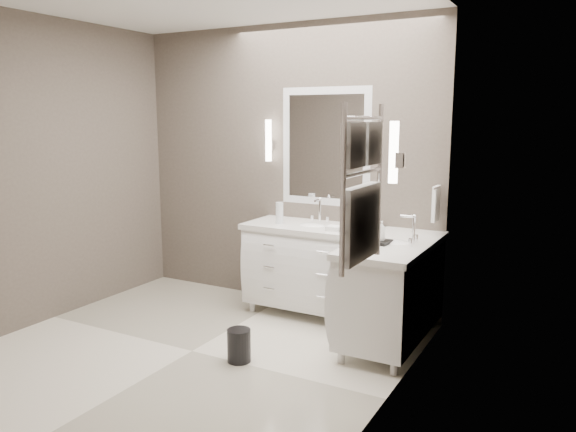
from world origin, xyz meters
The scene contains 20 objects.
floor centered at (0.00, 0.00, -0.01)m, with size 3.20×3.00×0.01m, color silver.
wall_back centered at (0.00, 1.50, 1.35)m, with size 3.20×0.01×2.70m, color #514841.
wall_front centered at (0.00, -1.50, 1.35)m, with size 3.20×0.01×2.70m, color #514841.
wall_left centered at (-1.60, 0.00, 1.35)m, with size 0.01×3.00×2.70m, color #514841.
wall_right centered at (1.60, 0.00, 1.35)m, with size 0.01×3.00×2.70m, color #514841.
vanity_back centered at (0.45, 1.23, 0.49)m, with size 1.24×0.59×0.97m.
vanity_right centered at (1.33, 0.90, 0.49)m, with size 0.59×1.24×0.97m.
mirror_back centered at (0.45, 1.49, 1.55)m, with size 0.90×0.02×1.10m.
mirror_right centered at (1.59, 0.80, 1.55)m, with size 0.02×0.90×1.10m.
sconce_back centered at (-0.13, 1.43, 1.59)m, with size 0.06×0.06×0.40m.
sconce_right centered at (1.53, 0.22, 1.59)m, with size 0.06×0.06×0.40m.
towel_bar_corner centered at (1.54, 1.36, 1.12)m, with size 0.03×0.22×0.30m.
towel_ladder centered at (1.55, -0.40, 1.39)m, with size 0.06×0.58×0.90m.
waste_bin centered at (0.43, 0.03, 0.13)m, with size 0.18×0.18×0.25m, color black.
amenity_tray_back centered at (0.83, 1.18, 0.86)m, with size 0.18×0.13×0.03m, color black.
amenity_tray_right centered at (1.26, 0.80, 0.86)m, with size 0.13×0.17×0.03m, color black.
water_bottle centered at (0.15, 1.15, 0.95)m, with size 0.07×0.07×0.20m, color silver.
soap_bottle_a centered at (0.80, 1.20, 0.95)m, with size 0.06×0.06×0.14m, color white.
soap_bottle_b centered at (0.86, 1.15, 0.93)m, with size 0.08×0.08×0.10m, color black.
soap_bottle_c centered at (1.26, 0.80, 0.95)m, with size 0.06×0.06×0.15m, color white.
Camera 1 is at (2.67, -3.31, 1.83)m, focal length 35.00 mm.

